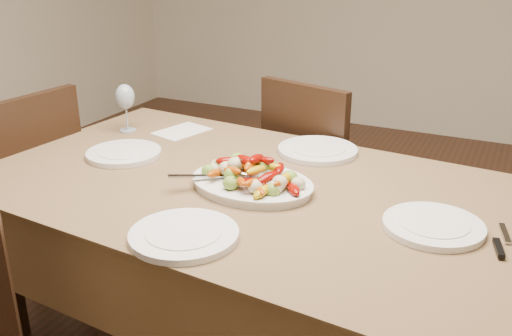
{
  "coord_description": "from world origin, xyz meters",
  "views": [
    {
      "loc": [
        0.89,
        -1.66,
        1.47
      ],
      "look_at": [
        0.17,
        -0.18,
        0.82
      ],
      "focal_mm": 40.0,
      "sensor_mm": 36.0,
      "label": 1
    }
  ],
  "objects_px": {
    "chair_left": "(14,202)",
    "serving_platter": "(252,185)",
    "dining_table": "(256,289)",
    "plate_left": "(124,154)",
    "plate_right": "(433,226)",
    "plate_far": "(318,150)",
    "wine_glass": "(126,107)",
    "plate_near": "(184,235)",
    "chair_far": "(327,181)"
  },
  "relations": [
    {
      "from": "chair_left",
      "to": "serving_platter",
      "type": "height_order",
      "value": "chair_left"
    },
    {
      "from": "dining_table",
      "to": "plate_left",
      "type": "distance_m",
      "value": 0.67
    },
    {
      "from": "serving_platter",
      "to": "plate_right",
      "type": "distance_m",
      "value": 0.56
    },
    {
      "from": "plate_right",
      "to": "plate_far",
      "type": "distance_m",
      "value": 0.65
    },
    {
      "from": "plate_far",
      "to": "wine_glass",
      "type": "relative_size",
      "value": 1.41
    },
    {
      "from": "plate_far",
      "to": "wine_glass",
      "type": "xyz_separation_m",
      "value": [
        -0.78,
        -0.1,
        0.09
      ]
    },
    {
      "from": "plate_near",
      "to": "plate_left",
      "type": "bearing_deg",
      "value": 141.14
    },
    {
      "from": "chair_far",
      "to": "serving_platter",
      "type": "xyz_separation_m",
      "value": [
        0.02,
        -0.81,
        0.3
      ]
    },
    {
      "from": "plate_left",
      "to": "plate_near",
      "type": "bearing_deg",
      "value": -38.86
    },
    {
      "from": "plate_right",
      "to": "plate_left",
      "type": "bearing_deg",
      "value": 175.35
    },
    {
      "from": "dining_table",
      "to": "serving_platter",
      "type": "xyz_separation_m",
      "value": [
        -0.0,
        -0.02,
        0.39
      ]
    },
    {
      "from": "plate_far",
      "to": "plate_near",
      "type": "xyz_separation_m",
      "value": [
        -0.09,
        -0.76,
        0.0
      ]
    },
    {
      "from": "plate_left",
      "to": "chair_left",
      "type": "bearing_deg",
      "value": -176.31
    },
    {
      "from": "dining_table",
      "to": "chair_left",
      "type": "relative_size",
      "value": 1.94
    },
    {
      "from": "plate_near",
      "to": "chair_far",
      "type": "bearing_deg",
      "value": 90.35
    },
    {
      "from": "serving_platter",
      "to": "plate_near",
      "type": "distance_m",
      "value": 0.36
    },
    {
      "from": "plate_right",
      "to": "plate_near",
      "type": "xyz_separation_m",
      "value": [
        -0.57,
        -0.34,
        0.0
      ]
    },
    {
      "from": "chair_left",
      "to": "plate_far",
      "type": "bearing_deg",
      "value": 112.62
    },
    {
      "from": "plate_near",
      "to": "chair_left",
      "type": "bearing_deg",
      "value": 160.42
    },
    {
      "from": "dining_table",
      "to": "plate_left",
      "type": "height_order",
      "value": "plate_left"
    },
    {
      "from": "chair_far",
      "to": "plate_far",
      "type": "relative_size",
      "value": 3.28
    },
    {
      "from": "plate_left",
      "to": "plate_right",
      "type": "bearing_deg",
      "value": -4.65
    },
    {
      "from": "serving_platter",
      "to": "wine_glass",
      "type": "relative_size",
      "value": 1.89
    },
    {
      "from": "chair_far",
      "to": "chair_left",
      "type": "relative_size",
      "value": 1.0
    },
    {
      "from": "dining_table",
      "to": "chair_left",
      "type": "xyz_separation_m",
      "value": [
        -1.11,
        0.0,
        0.1
      ]
    },
    {
      "from": "plate_right",
      "to": "wine_glass",
      "type": "relative_size",
      "value": 1.31
    },
    {
      "from": "serving_platter",
      "to": "chair_left",
      "type": "bearing_deg",
      "value": 178.65
    },
    {
      "from": "dining_table",
      "to": "wine_glass",
      "type": "relative_size",
      "value": 8.98
    },
    {
      "from": "dining_table",
      "to": "plate_far",
      "type": "distance_m",
      "value": 0.54
    },
    {
      "from": "plate_near",
      "to": "plate_far",
      "type": "bearing_deg",
      "value": 83.52
    },
    {
      "from": "chair_far",
      "to": "plate_left",
      "type": "distance_m",
      "value": 0.95
    },
    {
      "from": "dining_table",
      "to": "plate_near",
      "type": "bearing_deg",
      "value": -92.88
    },
    {
      "from": "serving_platter",
      "to": "wine_glass",
      "type": "bearing_deg",
      "value": 156.98
    },
    {
      "from": "plate_left",
      "to": "plate_right",
      "type": "height_order",
      "value": "same"
    },
    {
      "from": "serving_platter",
      "to": "plate_near",
      "type": "xyz_separation_m",
      "value": [
        -0.02,
        -0.36,
        -0.0
      ]
    },
    {
      "from": "plate_near",
      "to": "serving_platter",
      "type": "bearing_deg",
      "value": 87.39
    },
    {
      "from": "plate_right",
      "to": "serving_platter",
      "type": "bearing_deg",
      "value": 177.24
    },
    {
      "from": "plate_near",
      "to": "wine_glass",
      "type": "distance_m",
      "value": 0.97
    },
    {
      "from": "plate_left",
      "to": "plate_far",
      "type": "relative_size",
      "value": 0.92
    },
    {
      "from": "chair_far",
      "to": "plate_far",
      "type": "xyz_separation_m",
      "value": [
        0.09,
        -0.41,
        0.29
      ]
    },
    {
      "from": "plate_near",
      "to": "plate_right",
      "type": "bearing_deg",
      "value": 30.42
    },
    {
      "from": "dining_table",
      "to": "chair_far",
      "type": "distance_m",
      "value": 0.79
    },
    {
      "from": "chair_far",
      "to": "wine_glass",
      "type": "xyz_separation_m",
      "value": [
        -0.69,
        -0.5,
        0.39
      ]
    },
    {
      "from": "plate_left",
      "to": "plate_near",
      "type": "xyz_separation_m",
      "value": [
        0.53,
        -0.43,
        0.0
      ]
    },
    {
      "from": "plate_near",
      "to": "wine_glass",
      "type": "relative_size",
      "value": 1.4
    },
    {
      "from": "chair_left",
      "to": "plate_far",
      "type": "distance_m",
      "value": 1.27
    },
    {
      "from": "plate_far",
      "to": "chair_left",
      "type": "bearing_deg",
      "value": -162.46
    },
    {
      "from": "serving_platter",
      "to": "plate_left",
      "type": "distance_m",
      "value": 0.55
    },
    {
      "from": "chair_far",
      "to": "serving_platter",
      "type": "height_order",
      "value": "chair_far"
    },
    {
      "from": "chair_far",
      "to": "plate_near",
      "type": "xyz_separation_m",
      "value": [
        0.01,
        -1.17,
        0.29
      ]
    }
  ]
}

